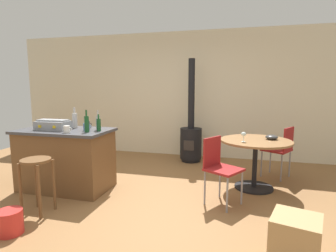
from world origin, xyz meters
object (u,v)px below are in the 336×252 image
wooden_stool (37,173)px  cup_3 (43,123)px  cup_0 (67,129)px  cup_2 (87,125)px  folding_chair_far (281,148)px  serving_bowl (272,137)px  folding_chair_near (219,165)px  wood_stove (191,137)px  kitchen_island (66,159)px  bottle_2 (99,125)px  bottle_3 (87,124)px  bottle_0 (75,120)px  bottle_1 (98,122)px  cardboard_box (295,240)px  plastic_bucket (10,222)px  wine_glass (244,134)px  cup_1 (87,127)px  toolbox (53,125)px  dining_table (255,151)px

wooden_stool → cup_3: (-0.69, 0.99, 0.45)m
cup_0 → cup_2: 0.47m
folding_chair_far → serving_bowl: folding_chair_far is taller
folding_chair_near → wood_stove: size_ratio=0.42×
kitchen_island → bottle_2: 0.78m
bottle_3 → bottle_0: bearing=142.6°
bottle_1 → cardboard_box: size_ratio=0.68×
cup_2 → plastic_bucket: cup_2 is taller
wood_stove → bottle_2: size_ratio=8.62×
bottle_1 → wine_glass: size_ratio=1.99×
wood_stove → plastic_bucket: 3.55m
bottle_0 → serving_bowl: bearing=13.1°
wood_stove → serving_bowl: wood_stove is taller
bottle_3 → cup_0: 0.27m
cup_1 → wine_glass: (2.18, 0.55, -0.11)m
toolbox → plastic_bucket: (0.36, -1.22, -0.85)m
cup_1 → cup_3: (-0.90, 0.19, -0.01)m
folding_chair_far → cardboard_box: size_ratio=2.06×
cup_0 → bottle_1: bearing=49.1°
kitchen_island → bottle_0: bearing=65.8°
bottle_2 → bottle_3: bearing=-131.3°
bottle_0 → bottle_2: size_ratio=1.30×
cup_2 → serving_bowl: (2.72, 0.61, -0.17)m
folding_chair_far → bottle_1: (-2.66, -1.26, 0.50)m
wine_glass → folding_chair_near: bearing=-121.4°
bottle_0 → bottle_2: bottle_0 is taller
wooden_stool → serving_bowl: bearing=30.3°
wood_stove → plastic_bucket: bearing=-111.9°
bottle_3 → wooden_stool: bearing=-113.4°
wood_stove → cup_3: bearing=-138.9°
wine_glass → dining_table: bearing=46.9°
dining_table → bottle_1: size_ratio=3.62×
cardboard_box → wood_stove: bearing=115.9°
bottle_3 → plastic_bucket: size_ratio=1.19×
wooden_stool → bottle_0: bottle_0 is taller
cup_2 → cardboard_box: size_ratio=0.27×
wooden_stool → bottle_1: (0.34, 0.89, 0.52)m
bottle_3 → plastic_bucket: bottle_3 is taller
toolbox → wine_glass: (2.69, 0.61, -0.12)m
wood_stove → folding_chair_far: bearing=-21.3°
folding_chair_near → cup_0: size_ratio=7.11×
folding_chair_near → cup_0: 2.11m
cup_1 → cup_2: bearing=119.0°
folding_chair_far → folding_chair_near: bearing=-125.2°
bottle_2 → toolbox: bearing=-174.7°
kitchen_island → bottle_2: (0.57, 0.00, 0.54)m
bottle_3 → kitchen_island: bearing=164.4°
folding_chair_near → cup_0: bearing=-171.6°
toolbox → kitchen_island: bearing=24.6°
cup_2 → plastic_bucket: 1.72m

